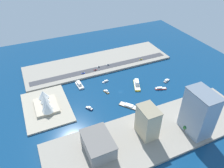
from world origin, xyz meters
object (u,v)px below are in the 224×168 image
(ferry_yellow_fast, at_px, (137,84))
(tugboat_red, at_px, (160,88))
(sedan_silver, at_px, (108,65))
(traffic_light_waterfront, at_px, (93,70))
(patrol_launch_navy, at_px, (89,108))
(office_block_beige, at_px, (148,122))
(sailboat_small_white, at_px, (105,81))
(hatchback_blue, at_px, (83,73))
(carpark_squat_concrete, at_px, (98,144))
(taxi_yellow_cab, at_px, (141,59))
(barge_flat_brown, at_px, (130,106))
(van_white, at_px, (99,67))
(water_taxi_orange, at_px, (106,91))
(tower_tall_glass, at_px, (199,113))
(pickup_red, at_px, (95,70))
(yacht_sleek_gray, at_px, (166,81))
(ferry_white_commuter, at_px, (79,85))
(opera_landmark, at_px, (46,103))

(ferry_yellow_fast, bearing_deg, tugboat_red, -128.86)
(sedan_silver, relative_size, traffic_light_waterfront, 0.78)
(patrol_launch_navy, relative_size, office_block_beige, 0.29)
(sailboat_small_white, distance_m, hatchback_blue, 39.17)
(carpark_squat_concrete, relative_size, taxi_yellow_cab, 8.11)
(barge_flat_brown, relative_size, hatchback_blue, 5.38)
(ferry_yellow_fast, relative_size, van_white, 5.61)
(water_taxi_orange, distance_m, tower_tall_glass, 124.54)
(tower_tall_glass, height_order, pickup_red, tower_tall_glass)
(patrol_launch_navy, relative_size, pickup_red, 2.15)
(tugboat_red, xyz_separation_m, pickup_red, (80.64, 67.63, 2.41))
(pickup_red, bearing_deg, yacht_sleek_gray, -128.25)
(tower_tall_glass, distance_m, van_white, 175.69)
(pickup_red, distance_m, sedan_silver, 24.65)
(sailboat_small_white, height_order, patrol_launch_navy, sailboat_small_white)
(ferry_white_commuter, xyz_separation_m, sailboat_small_white, (-5.82, -37.83, -1.09))
(office_block_beige, xyz_separation_m, taxi_yellow_cab, (143.73, -78.15, -17.00))
(patrol_launch_navy, bearing_deg, sedan_silver, -36.45)
(patrol_launch_navy, xyz_separation_m, carpark_squat_concrete, (-64.23, 12.57, 9.73))
(tugboat_red, height_order, yacht_sleek_gray, yacht_sleek_gray)
(water_taxi_orange, bearing_deg, tower_tall_glass, -150.55)
(sailboat_small_white, height_order, traffic_light_waterfront, sailboat_small_white)
(sailboat_small_white, relative_size, office_block_beige, 0.34)
(tugboat_red, relative_size, ferry_white_commuter, 0.82)
(van_white, bearing_deg, carpark_squat_concrete, 158.50)
(opera_landmark, bearing_deg, tower_tall_glass, -127.05)
(taxi_yellow_cab, bearing_deg, office_block_beige, 151.47)
(office_block_beige, xyz_separation_m, traffic_light_waterfront, (138.95, 9.92, -13.51))
(tugboat_red, bearing_deg, taxi_yellow_cab, -10.64)
(tower_tall_glass, bearing_deg, office_block_beige, 71.15)
(tugboat_red, xyz_separation_m, van_white, (86.55, 59.53, 2.42))
(sailboat_small_white, height_order, van_white, sailboat_small_white)
(ferry_white_commuter, height_order, patrol_launch_navy, ferry_white_commuter)
(tower_tall_glass, height_order, sedan_silver, tower_tall_glass)
(tugboat_red, bearing_deg, hatchback_blue, 48.05)
(traffic_light_waterfront, bearing_deg, van_white, -50.05)
(carpark_squat_concrete, distance_m, taxi_yellow_cab, 194.84)
(office_block_beige, bearing_deg, pickup_red, 1.79)
(barge_flat_brown, xyz_separation_m, sedan_silver, (101.37, -13.33, 2.84))
(hatchback_blue, relative_size, opera_landmark, 0.12)
(tugboat_red, distance_m, barge_flat_brown, 58.94)
(tugboat_red, height_order, carpark_squat_concrete, carpark_squat_concrete)
(yacht_sleek_gray, xyz_separation_m, taxi_yellow_cab, (67.69, 3.99, 2.43))
(patrol_launch_navy, xyz_separation_m, taxi_yellow_cab, (77.87, -120.54, 2.43))
(taxi_yellow_cab, bearing_deg, water_taxi_orange, 122.25)
(water_taxi_orange, xyz_separation_m, sailboat_small_white, (23.39, -8.28, -0.18))
(carpark_squat_concrete, height_order, hatchback_blue, carpark_squat_concrete)
(ferry_yellow_fast, xyz_separation_m, taxi_yellow_cab, (58.82, -41.35, 1.04))
(hatchback_blue, bearing_deg, sailboat_small_white, -142.28)
(sailboat_small_white, xyz_separation_m, sedan_silver, (37.78, -20.56, 2.75))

